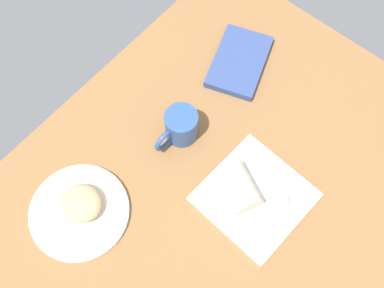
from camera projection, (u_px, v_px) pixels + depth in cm
name	position (u px, v px, depth cm)	size (l,w,h in cm)	color
dining_table	(223.00, 177.00, 114.70)	(110.00, 90.00, 4.00)	olive
round_plate	(79.00, 212.00, 108.25)	(23.87, 23.87, 1.40)	silver
scone_pastry	(82.00, 203.00, 106.13)	(9.81, 9.13, 4.42)	tan
square_plate	(254.00, 198.00, 109.55)	(23.31, 23.31, 1.60)	white
sauce_cup	(277.00, 201.00, 106.86)	(4.97, 4.97, 2.78)	silver
breakfast_wrap	(239.00, 188.00, 106.04)	(7.13, 7.13, 11.06)	beige
book_stack	(239.00, 62.00, 124.91)	(24.15, 19.82, 2.28)	#33477F
coffee_mug	(180.00, 126.00, 113.01)	(13.21, 8.35, 9.13)	#2D518C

